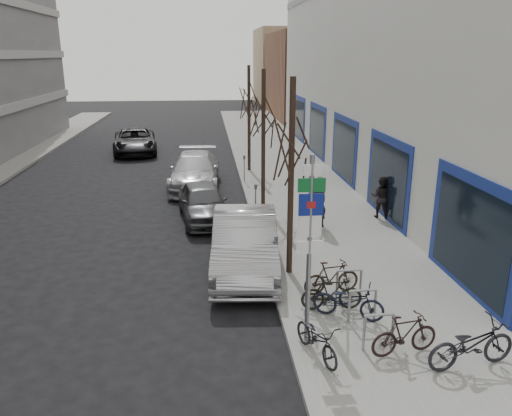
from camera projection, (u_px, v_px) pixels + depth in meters
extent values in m
plane|color=black|center=(194.00, 352.00, 10.56)|extent=(120.00, 120.00, 0.00)
cube|color=slate|center=(309.00, 206.00, 20.47)|extent=(5.00, 70.00, 0.15)
cube|color=brown|center=(334.00, 76.00, 48.63)|extent=(12.00, 14.00, 8.00)
cube|color=#937A5B|center=(309.00, 66.00, 62.78)|extent=(13.00, 12.00, 9.00)
cylinder|color=gray|center=(309.00, 256.00, 10.17)|extent=(0.10, 0.10, 4.20)
cube|color=white|center=(312.00, 170.00, 9.60)|extent=(0.35, 0.03, 0.22)
cube|color=#0C5926|center=(312.00, 185.00, 9.69)|extent=(0.55, 0.03, 0.28)
cube|color=navy|center=(311.00, 205.00, 9.81)|extent=(0.50, 0.03, 0.45)
cube|color=maroon|center=(311.00, 205.00, 9.80)|extent=(0.18, 0.02, 0.14)
cube|color=white|center=(310.00, 226.00, 9.94)|extent=(0.45, 0.03, 0.45)
cube|color=white|center=(310.00, 247.00, 10.08)|extent=(0.55, 0.03, 0.28)
cylinder|color=gray|center=(364.00, 333.00, 10.25)|extent=(0.06, 0.06, 0.80)
cylinder|color=gray|center=(392.00, 331.00, 10.31)|extent=(0.06, 0.06, 0.80)
cylinder|color=gray|center=(380.00, 315.00, 10.16)|extent=(0.60, 0.06, 0.06)
cylinder|color=gray|center=(349.00, 307.00, 11.30)|extent=(0.06, 0.06, 0.80)
cylinder|color=gray|center=(375.00, 306.00, 11.36)|extent=(0.06, 0.06, 0.80)
cylinder|color=gray|center=(363.00, 290.00, 11.21)|extent=(0.60, 0.06, 0.06)
cylinder|color=gray|center=(337.00, 286.00, 12.34)|extent=(0.06, 0.06, 0.80)
cylinder|color=gray|center=(361.00, 285.00, 12.40)|extent=(0.06, 0.06, 0.80)
cylinder|color=gray|center=(350.00, 270.00, 12.25)|extent=(0.60, 0.06, 0.06)
cylinder|color=black|center=(291.00, 183.00, 13.32)|extent=(0.16, 0.16, 5.50)
cylinder|color=black|center=(263.00, 142.00, 19.50)|extent=(0.16, 0.16, 5.50)
cylinder|color=black|center=(249.00, 120.00, 25.67)|extent=(0.16, 0.16, 5.50)
cylinder|color=gray|center=(276.00, 261.00, 13.41)|extent=(0.05, 0.05, 1.10)
cube|color=#3F3F44|center=(276.00, 239.00, 13.22)|extent=(0.10, 0.08, 0.18)
cylinder|color=gray|center=(256.00, 203.00, 18.63)|extent=(0.05, 0.05, 1.10)
cube|color=#3F3F44|center=(256.00, 187.00, 18.45)|extent=(0.10, 0.08, 0.18)
cylinder|color=gray|center=(244.00, 170.00, 23.86)|extent=(0.05, 0.05, 1.10)
cube|color=#3F3F44|center=(244.00, 157.00, 23.68)|extent=(0.10, 0.08, 0.18)
imported|color=black|center=(317.00, 336.00, 10.03)|extent=(0.94, 1.58, 0.93)
imported|color=black|center=(405.00, 334.00, 10.11)|extent=(1.56, 0.71, 0.91)
imported|color=black|center=(349.00, 298.00, 11.49)|extent=(1.71, 1.14, 1.01)
imported|color=black|center=(332.00, 293.00, 11.87)|extent=(1.51, 0.51, 0.91)
imported|color=black|center=(472.00, 341.00, 9.66)|extent=(1.96, 0.87, 1.15)
imported|color=black|center=(332.00, 277.00, 12.69)|extent=(1.56, 0.69, 0.91)
imported|color=#A8A7AD|center=(245.00, 242.00, 14.36)|extent=(2.16, 5.25, 1.69)
imported|color=#47484C|center=(203.00, 202.00, 18.77)|extent=(2.19, 4.33, 1.41)
imported|color=#A3A3A8|center=(195.00, 171.00, 23.34)|extent=(2.48, 5.55, 1.58)
imported|color=black|center=(135.00, 141.00, 31.48)|extent=(3.26, 5.85, 1.55)
imported|color=black|center=(318.00, 202.00, 17.42)|extent=(0.80, 0.69, 1.85)
imported|color=black|center=(381.00, 197.00, 18.55)|extent=(0.71, 0.65, 1.60)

